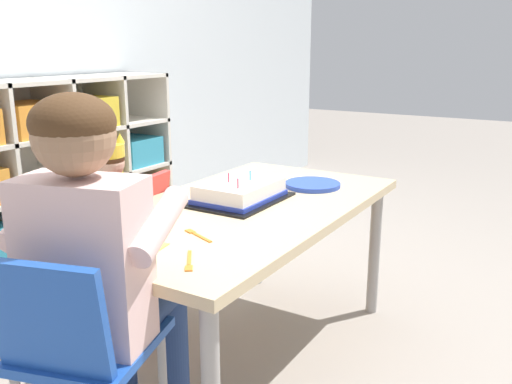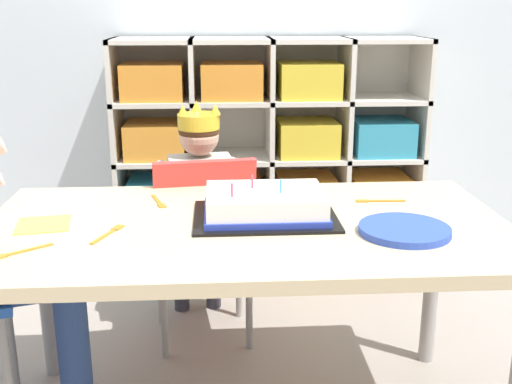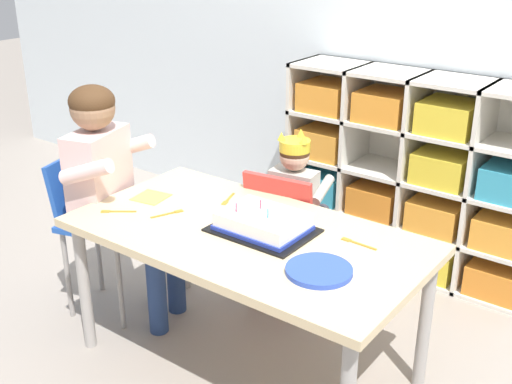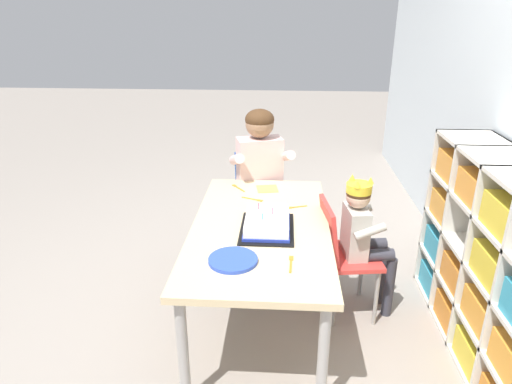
{
  "view_description": "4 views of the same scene",
  "coord_description": "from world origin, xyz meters",
  "px_view_note": "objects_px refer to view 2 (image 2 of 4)",
  "views": [
    {
      "loc": [
        -1.61,
        -1.04,
        1.17
      ],
      "look_at": [
        0.09,
        -0.01,
        0.64
      ],
      "focal_mm": 38.63,
      "sensor_mm": 36.0,
      "label": 1
    },
    {
      "loc": [
        -0.07,
        -1.53,
        1.15
      ],
      "look_at": [
        0.02,
        0.02,
        0.69
      ],
      "focal_mm": 43.8,
      "sensor_mm": 36.0,
      "label": 2
    },
    {
      "loc": [
        1.33,
        -1.72,
        1.68
      ],
      "look_at": [
        -0.01,
        0.07,
        0.75
      ],
      "focal_mm": 44.85,
      "sensor_mm": 36.0,
      "label": 3
    },
    {
      "loc": [
        2.17,
        0.12,
        1.68
      ],
      "look_at": [
        -0.02,
        -0.03,
        0.79
      ],
      "focal_mm": 31.76,
      "sensor_mm": 36.0,
      "label": 4
    }
  ],
  "objects_px": {
    "activity_table": "(247,244)",
    "child_with_crown": "(199,192)",
    "classroom_chair_blue": "(203,235)",
    "birthday_cake_on_tray": "(265,206)",
    "fork_at_table_front_edge": "(377,201)",
    "fork_near_child_seat": "(18,252)",
    "fork_beside_plate_stack": "(159,202)",
    "fork_near_cake_tray": "(109,233)",
    "paper_plate_stack": "(404,230)"
  },
  "relations": [
    {
      "from": "classroom_chair_blue",
      "to": "birthday_cake_on_tray",
      "type": "xyz_separation_m",
      "value": [
        0.18,
        -0.42,
        0.23
      ]
    },
    {
      "from": "fork_at_table_front_edge",
      "to": "fork_near_cake_tray",
      "type": "distance_m",
      "value": 0.76
    },
    {
      "from": "child_with_crown",
      "to": "paper_plate_stack",
      "type": "bearing_deg",
      "value": 120.32
    },
    {
      "from": "classroom_chair_blue",
      "to": "fork_beside_plate_stack",
      "type": "height_order",
      "value": "classroom_chair_blue"
    },
    {
      "from": "fork_at_table_front_edge",
      "to": "child_with_crown",
      "type": "bearing_deg",
      "value": 144.5
    },
    {
      "from": "fork_near_child_seat",
      "to": "fork_near_cake_tray",
      "type": "bearing_deg",
      "value": -4.96
    },
    {
      "from": "fork_beside_plate_stack",
      "to": "fork_at_table_front_edge",
      "type": "bearing_deg",
      "value": -111.22
    },
    {
      "from": "classroom_chair_blue",
      "to": "paper_plate_stack",
      "type": "height_order",
      "value": "classroom_chair_blue"
    },
    {
      "from": "activity_table",
      "to": "fork_beside_plate_stack",
      "type": "bearing_deg",
      "value": 142.25
    },
    {
      "from": "classroom_chair_blue",
      "to": "birthday_cake_on_tray",
      "type": "height_order",
      "value": "birthday_cake_on_tray"
    },
    {
      "from": "classroom_chair_blue",
      "to": "paper_plate_stack",
      "type": "relative_size",
      "value": 3.06
    },
    {
      "from": "paper_plate_stack",
      "to": "fork_near_child_seat",
      "type": "distance_m",
      "value": 0.92
    },
    {
      "from": "activity_table",
      "to": "paper_plate_stack",
      "type": "xyz_separation_m",
      "value": [
        0.38,
        -0.1,
        0.07
      ]
    },
    {
      "from": "child_with_crown",
      "to": "fork_near_child_seat",
      "type": "bearing_deg",
      "value": 54.85
    },
    {
      "from": "activity_table",
      "to": "fork_at_table_front_edge",
      "type": "relative_size",
      "value": 9.48
    },
    {
      "from": "classroom_chair_blue",
      "to": "activity_table",
      "type": "bearing_deg",
      "value": 97.83
    },
    {
      "from": "birthday_cake_on_tray",
      "to": "fork_beside_plate_stack",
      "type": "relative_size",
      "value": 3.01
    },
    {
      "from": "fork_at_table_front_edge",
      "to": "fork_near_cake_tray",
      "type": "xyz_separation_m",
      "value": [
        -0.73,
        -0.22,
        0.0
      ]
    },
    {
      "from": "activity_table",
      "to": "fork_beside_plate_stack",
      "type": "relative_size",
      "value": 10.9
    },
    {
      "from": "fork_near_child_seat",
      "to": "fork_near_cake_tray",
      "type": "height_order",
      "value": "same"
    },
    {
      "from": "fork_at_table_front_edge",
      "to": "fork_near_cake_tray",
      "type": "height_order",
      "value": "same"
    },
    {
      "from": "activity_table",
      "to": "fork_at_table_front_edge",
      "type": "distance_m",
      "value": 0.42
    },
    {
      "from": "fork_near_cake_tray",
      "to": "fork_beside_plate_stack",
      "type": "bearing_deg",
      "value": -179.71
    },
    {
      "from": "fork_beside_plate_stack",
      "to": "classroom_chair_blue",
      "type": "bearing_deg",
      "value": -42.1
    },
    {
      "from": "paper_plate_stack",
      "to": "fork_near_child_seat",
      "type": "height_order",
      "value": "paper_plate_stack"
    },
    {
      "from": "activity_table",
      "to": "fork_near_child_seat",
      "type": "distance_m",
      "value": 0.56
    },
    {
      "from": "fork_beside_plate_stack",
      "to": "fork_near_child_seat",
      "type": "relative_size",
      "value": 1.01
    },
    {
      "from": "birthday_cake_on_tray",
      "to": "fork_beside_plate_stack",
      "type": "xyz_separation_m",
      "value": [
        -0.29,
        0.15,
        -0.03
      ]
    },
    {
      "from": "fork_beside_plate_stack",
      "to": "fork_at_table_front_edge",
      "type": "relative_size",
      "value": 0.87
    },
    {
      "from": "fork_at_table_front_edge",
      "to": "fork_near_child_seat",
      "type": "distance_m",
      "value": 0.97
    },
    {
      "from": "activity_table",
      "to": "fork_near_child_seat",
      "type": "bearing_deg",
      "value": -161.67
    },
    {
      "from": "fork_near_child_seat",
      "to": "fork_near_cake_tray",
      "type": "xyz_separation_m",
      "value": [
        0.19,
        0.11,
        -0.0
      ]
    },
    {
      "from": "classroom_chair_blue",
      "to": "child_with_crown",
      "type": "height_order",
      "value": "child_with_crown"
    },
    {
      "from": "fork_beside_plate_stack",
      "to": "fork_near_cake_tray",
      "type": "xyz_separation_m",
      "value": [
        -0.1,
        -0.25,
        0.0
      ]
    },
    {
      "from": "fork_beside_plate_stack",
      "to": "birthday_cake_on_tray",
      "type": "bearing_deg",
      "value": -135.83
    },
    {
      "from": "fork_beside_plate_stack",
      "to": "child_with_crown",
      "type": "bearing_deg",
      "value": -33.81
    },
    {
      "from": "fork_at_table_front_edge",
      "to": "birthday_cake_on_tray",
      "type": "bearing_deg",
      "value": -157.19
    },
    {
      "from": "child_with_crown",
      "to": "fork_near_cake_tray",
      "type": "xyz_separation_m",
      "value": [
        -0.2,
        -0.63,
        0.08
      ]
    },
    {
      "from": "classroom_chair_blue",
      "to": "fork_beside_plate_stack",
      "type": "xyz_separation_m",
      "value": [
        -0.12,
        -0.27,
        0.2
      ]
    },
    {
      "from": "activity_table",
      "to": "child_with_crown",
      "type": "height_order",
      "value": "child_with_crown"
    },
    {
      "from": "activity_table",
      "to": "child_with_crown",
      "type": "bearing_deg",
      "value": 103.71
    },
    {
      "from": "activity_table",
      "to": "classroom_chair_blue",
      "type": "relative_size",
      "value": 1.96
    },
    {
      "from": "fork_at_table_front_edge",
      "to": "fork_beside_plate_stack",
      "type": "bearing_deg",
      "value": -179.97
    },
    {
      "from": "child_with_crown",
      "to": "fork_at_table_front_edge",
      "type": "xyz_separation_m",
      "value": [
        0.52,
        -0.41,
        0.08
      ]
    },
    {
      "from": "child_with_crown",
      "to": "birthday_cake_on_tray",
      "type": "xyz_separation_m",
      "value": [
        0.19,
        -0.53,
        0.11
      ]
    },
    {
      "from": "classroom_chair_blue",
      "to": "child_with_crown",
      "type": "distance_m",
      "value": 0.16
    },
    {
      "from": "paper_plate_stack",
      "to": "fork_at_table_front_edge",
      "type": "distance_m",
      "value": 0.26
    },
    {
      "from": "fork_near_cake_tray",
      "to": "paper_plate_stack",
      "type": "bearing_deg",
      "value": 108.81
    },
    {
      "from": "paper_plate_stack",
      "to": "fork_near_child_seat",
      "type": "bearing_deg",
      "value": -175.55
    },
    {
      "from": "activity_table",
      "to": "fork_at_table_front_edge",
      "type": "bearing_deg",
      "value": 22.54
    }
  ]
}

